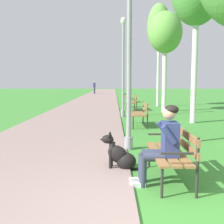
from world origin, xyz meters
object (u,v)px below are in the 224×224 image
park_bench_far (132,101)px  park_bench_mid (140,112)px  pedestrian_distant (94,87)px  birch_tree_fifth (159,28)px  person_seated_on_near_bench (163,142)px  lamp_post_mid (123,66)px  dog_black (121,156)px  park_bench_furthest (127,96)px  park_bench_near (173,150)px  birch_tree_fourth (165,34)px  lamp_post_near (129,59)px

park_bench_far → park_bench_mid: bearing=-90.9°
park_bench_mid → pedestrian_distant: pedestrian_distant is taller
birch_tree_fifth → pedestrian_distant: 18.94m
person_seated_on_near_bench → lamp_post_mid: size_ratio=0.28×
person_seated_on_near_bench → dog_black: (-0.63, 0.73, -0.42)m
lamp_post_mid → birch_tree_fifth: size_ratio=0.68×
person_seated_on_near_bench → birch_tree_fifth: size_ratio=0.19×
park_bench_furthest → lamp_post_mid: 9.21m
park_bench_near → lamp_post_mid: 8.38m
birch_tree_fourth → pedestrian_distant: birch_tree_fourth is taller
person_seated_on_near_bench → lamp_post_near: (-0.41, 2.26, 1.44)m
lamp_post_near → birch_tree_fourth: birch_tree_fourth is taller
dog_black → lamp_post_mid: (0.29, 7.64, 2.03)m
park_bench_near → park_bench_far: same height
lamp_post_near → lamp_post_mid: (0.06, 6.11, 0.17)m
park_bench_mid → park_bench_near: bearing=-89.8°
park_bench_mid → birch_tree_fourth: 6.29m
park_bench_mid → person_seated_on_near_bench: bearing=-91.9°
park_bench_far → birch_tree_fifth: size_ratio=0.23×
park_bench_mid → park_bench_far: (0.08, 5.58, 0.00)m
park_bench_near → park_bench_far: bearing=89.7°
park_bench_far → birch_tree_fourth: 4.00m
park_bench_near → park_bench_furthest: same height
park_bench_mid → lamp_post_mid: size_ratio=0.34×
park_bench_mid → dog_black: (-0.82, -4.99, -0.25)m
park_bench_furthest → lamp_post_near: (-0.69, -15.12, 1.61)m
park_bench_far → park_bench_furthest: 6.08m
dog_black → birch_tree_fifth: (2.72, 13.08, 4.75)m
birch_tree_fifth → pedestrian_distant: bearing=106.9°
birch_tree_fourth → birch_tree_fifth: birch_tree_fifth is taller
lamp_post_mid → birch_tree_fifth: (2.43, 5.44, 2.72)m
birch_tree_fourth → park_bench_far: bearing=156.8°
park_bench_furthest → birch_tree_fourth: (1.64, -6.78, 3.58)m
park_bench_near → lamp_post_near: (-0.61, 2.07, 1.61)m
park_bench_mid → pedestrian_distant: bearing=97.7°
park_bench_near → birch_tree_fourth: birch_tree_fourth is taller
park_bench_mid → lamp_post_mid: bearing=101.4°
park_bench_mid → birch_tree_fourth: bearing=70.4°
park_bench_furthest → lamp_post_near: bearing=-92.6°
park_bench_near → birch_tree_fifth: (1.88, 13.61, 4.49)m
birch_tree_fifth → park_bench_near: bearing=-97.9°
pedestrian_distant → park_bench_mid: bearing=-82.3°
lamp_post_near → lamp_post_mid: 6.11m
park_bench_far → lamp_post_mid: bearing=-101.9°
park_bench_far → lamp_post_mid: size_ratio=0.34×
lamp_post_near → birch_tree_fifth: bearing=77.8°
person_seated_on_near_bench → lamp_post_mid: bearing=92.3°
park_bench_far → lamp_post_mid: 3.49m
lamp_post_near → birch_tree_fifth: birch_tree_fifth is taller
park_bench_near → person_seated_on_near_bench: person_seated_on_near_bench is taller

